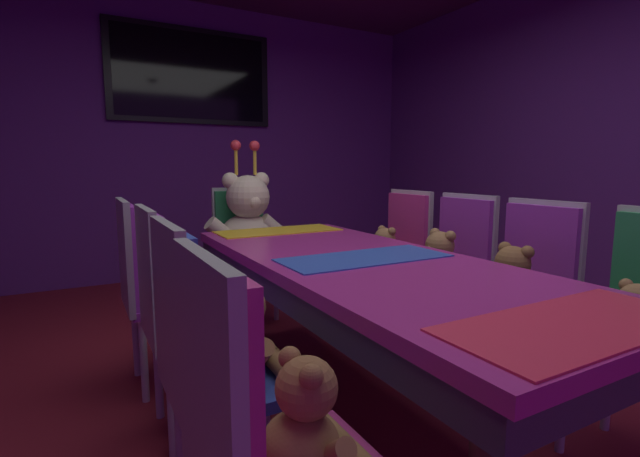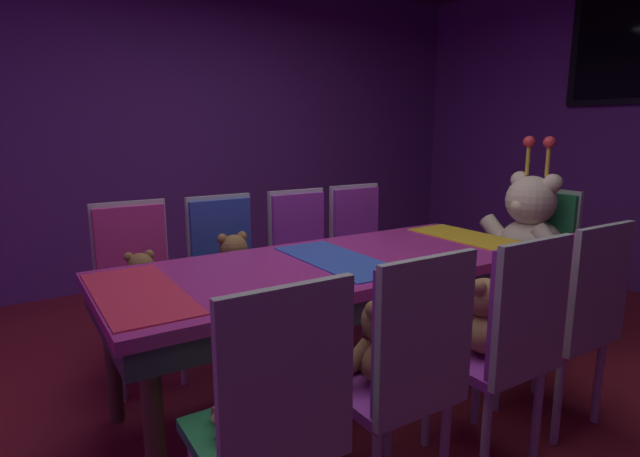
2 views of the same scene
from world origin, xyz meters
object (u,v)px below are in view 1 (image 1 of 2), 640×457
at_px(chair_right_3, 401,248).
at_px(wall_tv, 192,76).
at_px(teddy_left_0, 308,423).
at_px(chair_left_3, 143,275).
at_px(chair_left_1, 198,345).
at_px(chair_right_1, 531,280).
at_px(teddy_right_0, 634,322).
at_px(teddy_left_1, 243,335).
at_px(chair_right_2, 457,261).
at_px(chair_left_0, 247,434).
at_px(banquet_table, 364,277).
at_px(teddy_right_1, 511,284).
at_px(teddy_right_2, 438,263).
at_px(chair_left_2, 169,300).
at_px(teddy_right_3, 384,251).
at_px(king_teddy_bear, 249,222).
at_px(throne_chair, 242,238).

xyz_separation_m(chair_right_3, wall_tv, (-0.82, 2.35, 1.45)).
relative_size(teddy_left_0, chair_left_3, 0.30).
distance_m(chair_left_1, chair_right_1, 1.62).
height_order(teddy_right_0, chair_right_3, chair_right_3).
bearing_deg(teddy_right_0, chair_right_1, -103.01).
relative_size(teddy_left_1, chair_right_2, 0.35).
relative_size(chair_left_0, chair_left_1, 1.00).
bearing_deg(chair_left_1, teddy_left_1, -0.00).
height_order(banquet_table, wall_tv, wall_tv).
relative_size(teddy_right_1, teddy_right_2, 0.99).
bearing_deg(teddy_right_1, chair_left_1, 0.87).
height_order(chair_left_2, teddy_right_1, chair_left_2).
xyz_separation_m(chair_left_0, teddy_right_3, (1.51, 1.55, -0.01)).
bearing_deg(teddy_right_2, chair_left_0, 34.67).
distance_m(teddy_right_2, wall_tv, 3.27).
bearing_deg(king_teddy_bear, chair_left_0, -19.95).
relative_size(chair_left_1, teddy_right_3, 3.20).
relative_size(teddy_right_1, wall_tv, 0.21).
bearing_deg(chair_right_2, wall_tv, -73.63).
bearing_deg(chair_left_1, king_teddy_bear, 65.52).
distance_m(banquet_table, teddy_right_1, 0.71).
distance_m(chair_left_0, teddy_right_3, 2.17).
distance_m(teddy_left_1, throne_chair, 2.06).
bearing_deg(chair_right_1, teddy_right_3, -82.51).
bearing_deg(chair_right_1, banquet_table, -17.34).
height_order(chair_left_1, teddy_left_1, chair_left_1).
bearing_deg(chair_right_1, chair_right_3, -90.66).
height_order(throne_chair, king_teddy_bear, king_teddy_bear).
relative_size(teddy_left_1, teddy_right_2, 1.00).
relative_size(chair_right_2, chair_right_3, 1.00).
bearing_deg(teddy_right_1, teddy_right_0, 92.79).
xyz_separation_m(teddy_right_1, wall_tv, (-0.66, 3.36, 1.45)).
bearing_deg(teddy_right_3, chair_left_2, 18.50).
bearing_deg(teddy_right_1, wall_tv, -78.90).
distance_m(teddy_left_0, teddy_right_0, 1.38).
bearing_deg(teddy_right_0, chair_right_2, -98.35).
xyz_separation_m(teddy_left_0, teddy_left_1, (0.03, 0.52, 0.02)).
height_order(teddy_right_1, chair_right_3, chair_right_3).
relative_size(chair_left_0, chair_right_1, 1.00).
xyz_separation_m(banquet_table, teddy_right_1, (0.66, -0.25, -0.05)).
bearing_deg(teddy_right_1, throne_chair, -71.14).
relative_size(chair_left_2, throne_chair, 1.00).
xyz_separation_m(teddy_left_1, chair_left_3, (-0.17, 1.04, -0.00)).
bearing_deg(throne_chair, chair_right_3, 41.58).
height_order(teddy_right_0, teddy_right_2, teddy_right_2).
bearing_deg(banquet_table, wall_tv, 90.00).
distance_m(chair_left_2, chair_right_3, 1.69).
relative_size(chair_left_0, teddy_left_0, 3.29).
xyz_separation_m(banquet_table, chair_right_2, (0.84, 0.26, -0.06)).
distance_m(teddy_right_3, throne_chair, 1.14).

